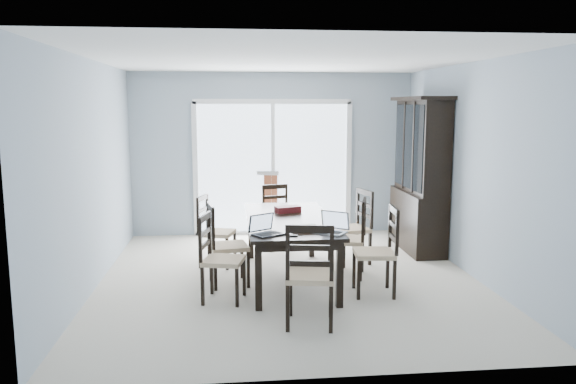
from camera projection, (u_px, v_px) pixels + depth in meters
name	position (u px, v px, depth m)	size (l,w,h in m)	color
floor	(289.00, 279.00, 6.78)	(5.00, 5.00, 0.00)	beige
ceiling	(289.00, 59.00, 6.38)	(5.00, 5.00, 0.00)	white
back_wall	(273.00, 154.00, 9.04)	(4.50, 0.02, 2.60)	#97A7B5
wall_left	(92.00, 175.00, 6.35)	(0.02, 5.00, 2.60)	#97A7B5
wall_right	(473.00, 170.00, 6.81)	(0.02, 5.00, 2.60)	#97A7B5
balcony	(269.00, 223.00, 10.23)	(4.50, 2.00, 0.10)	gray
railing	(265.00, 183.00, 11.12)	(4.50, 0.06, 1.10)	#99999E
dining_table	(289.00, 225.00, 6.68)	(1.00, 2.20, 0.75)	black
china_hutch	(420.00, 176.00, 8.05)	(0.50, 1.38, 2.20)	black
sliding_door	(273.00, 167.00, 9.05)	(2.52, 0.05, 2.18)	silver
chair_left_near	(215.00, 248.00, 5.97)	(0.50, 0.49, 1.08)	black
chair_left_mid	(220.00, 236.00, 6.48)	(0.50, 0.49, 1.11)	black
chair_left_far	(211.00, 223.00, 7.31)	(0.51, 0.50, 1.06)	black
chair_right_near	(383.00, 241.00, 6.17)	(0.48, 0.46, 1.14)	black
chair_right_mid	(355.00, 229.00, 6.82)	(0.53, 0.52, 1.11)	black
chair_right_far	(357.00, 218.00, 7.43)	(0.53, 0.52, 1.13)	black
chair_end_near	(310.00, 264.00, 5.20)	(0.51, 0.52, 1.18)	black
chair_end_far	(277.00, 209.00, 8.26)	(0.49, 0.50, 1.06)	black
laptop_dark	(268.00, 230.00, 5.80)	(0.37, 0.34, 0.21)	black
laptop_silver	(330.00, 228.00, 5.89)	(0.39, 0.37, 0.22)	#B9B9BC
book_stack	(304.00, 228.00, 6.03)	(0.29, 0.22, 0.05)	maroon
cell_phone	(292.00, 236.00, 5.76)	(0.12, 0.05, 0.01)	black
game_box	(288.00, 209.00, 7.03)	(0.31, 0.15, 0.08)	#460E13
hot_tub	(231.00, 193.00, 10.06)	(2.36, 2.20, 1.03)	maroon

